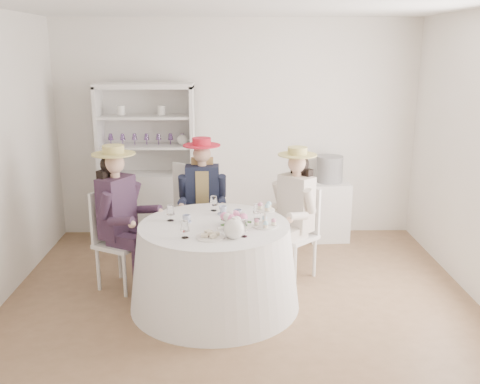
{
  "coord_description": "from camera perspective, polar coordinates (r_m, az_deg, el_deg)",
  "views": [
    {
      "loc": [
        -0.1,
        -4.68,
        2.34
      ],
      "look_at": [
        0.0,
        0.1,
        1.05
      ],
      "focal_mm": 40.0,
      "sensor_mm": 36.0,
      "label": 1
    }
  ],
  "objects": [
    {
      "name": "guest_mid",
      "position": [
        5.83,
        -4.02,
        -0.22
      ],
      "size": [
        0.51,
        0.53,
        1.42
      ],
      "rotation": [
        0.0,
        0.0,
        0.03
      ],
      "color": "silver",
      "rests_on": "ground"
    },
    {
      "name": "side_table",
      "position": [
        6.82,
        9.35,
        -1.9
      ],
      "size": [
        0.5,
        0.5,
        0.74
      ],
      "primitive_type": "cube",
      "rotation": [
        0.0,
        0.0,
        0.05
      ],
      "color": "silver",
      "rests_on": "ground"
    },
    {
      "name": "teacup_a",
      "position": [
        4.93,
        -5.72,
        -2.89
      ],
      "size": [
        0.1,
        0.1,
        0.06
      ],
      "primitive_type": "imported",
      "rotation": [
        0.0,
        0.0,
        -0.4
      ],
      "color": "white",
      "rests_on": "tea_table"
    },
    {
      "name": "stemware_set",
      "position": [
        4.84,
        -2.79,
        -2.62
      ],
      "size": [
        0.88,
        0.85,
        0.15
      ],
      "color": "white",
      "rests_on": "tea_table"
    },
    {
      "name": "flower_bowl",
      "position": [
        4.86,
        -0.37,
        -3.16
      ],
      "size": [
        0.24,
        0.24,
        0.05
      ],
      "primitive_type": "imported",
      "rotation": [
        0.0,
        0.0,
        0.15
      ],
      "color": "white",
      "rests_on": "tea_table"
    },
    {
      "name": "guest_right",
      "position": [
        5.5,
        5.83,
        -1.45
      ],
      "size": [
        0.59,
        0.58,
        1.39
      ],
      "rotation": [
        0.0,
        0.0,
        -0.83
      ],
      "color": "silver",
      "rests_on": "ground"
    },
    {
      "name": "cupcake_stand",
      "position": [
        4.79,
        2.71,
        -2.77
      ],
      "size": [
        0.23,
        0.23,
        0.21
      ],
      "rotation": [
        0.0,
        0.0,
        0.06
      ],
      "color": "white",
      "rests_on": "tea_table"
    },
    {
      "name": "spare_chair",
      "position": [
        6.25,
        -4.84,
        -1.33
      ],
      "size": [
        0.62,
        0.62,
        1.07
      ],
      "rotation": [
        0.0,
        0.0,
        2.47
      ],
      "color": "silver",
      "rests_on": "ground"
    },
    {
      "name": "wall_front",
      "position": [
        2.86,
        0.88,
        -5.19
      ],
      "size": [
        4.5,
        0.0,
        4.5
      ],
      "primitive_type": "plane",
      "rotation": [
        -1.57,
        0.0,
        0.0
      ],
      "color": "white",
      "rests_on": "ground"
    },
    {
      "name": "tea_table",
      "position": [
        5.01,
        -2.72,
        -7.79
      ],
      "size": [
        1.58,
        1.58,
        0.79
      ],
      "rotation": [
        0.0,
        0.0,
        0.32
      ],
      "color": "white",
      "rests_on": "ground"
    },
    {
      "name": "flower_arrangement",
      "position": [
        4.73,
        -0.54,
        -2.73
      ],
      "size": [
        0.2,
        0.2,
        0.08
      ],
      "rotation": [
        0.0,
        0.0,
        -0.38
      ],
      "color": "pink",
      "rests_on": "tea_table"
    },
    {
      "name": "hutch",
      "position": [
        6.68,
        -9.67,
        0.61
      ],
      "size": [
        1.17,
        0.5,
        1.94
      ],
      "rotation": [
        0.0,
        0.0,
        -0.06
      ],
      "color": "silver",
      "rests_on": "ground"
    },
    {
      "name": "sandwich_plate",
      "position": [
        4.53,
        -3.19,
        -4.73
      ],
      "size": [
        0.24,
        0.24,
        0.05
      ],
      "rotation": [
        0.0,
        0.0,
        -0.29
      ],
      "color": "white",
      "rests_on": "tea_table"
    },
    {
      "name": "guest_left",
      "position": [
        5.34,
        -12.78,
        -1.85
      ],
      "size": [
        0.62,
        0.56,
        1.45
      ],
      "rotation": [
        0.0,
        0.0,
        1.08
      ],
      "color": "silver",
      "rests_on": "ground"
    },
    {
      "name": "teacup_c",
      "position": [
        5.04,
        -0.24,
        -2.37
      ],
      "size": [
        0.11,
        0.11,
        0.07
      ],
      "primitive_type": "imported",
      "rotation": [
        0.0,
        0.0,
        0.43
      ],
      "color": "white",
      "rests_on": "tea_table"
    },
    {
      "name": "hatbox",
      "position": [
        6.69,
        9.54,
        2.43
      ],
      "size": [
        0.38,
        0.38,
        0.32
      ],
      "primitive_type": "cylinder",
      "rotation": [
        0.0,
        0.0,
        0.22
      ],
      "color": "black",
      "rests_on": "side_table"
    },
    {
      "name": "ground",
      "position": [
        5.23,
        0.02,
        -11.47
      ],
      "size": [
        4.5,
        4.5,
        0.0
      ],
      "primitive_type": "plane",
      "color": "brown",
      "rests_on": "ground"
    },
    {
      "name": "table_teapot",
      "position": [
        4.5,
        -0.61,
        -3.93
      ],
      "size": [
        0.25,
        0.18,
        0.19
      ],
      "rotation": [
        0.0,
        0.0,
        0.28
      ],
      "color": "white",
      "rests_on": "tea_table"
    },
    {
      "name": "teacup_b",
      "position": [
        5.14,
        -1.84,
        -2.0
      ],
      "size": [
        0.09,
        0.09,
        0.07
      ],
      "primitive_type": "imported",
      "rotation": [
        0.0,
        0.0,
        -0.15
      ],
      "color": "white",
      "rests_on": "tea_table"
    },
    {
      "name": "wall_back",
      "position": [
        6.75,
        -0.34,
        6.68
      ],
      "size": [
        4.5,
        0.0,
        4.5
      ],
      "primitive_type": "plane",
      "rotation": [
        1.57,
        0.0,
        0.0
      ],
      "color": "white",
      "rests_on": "ground"
    },
    {
      "name": "ceiling",
      "position": [
        4.69,
        0.03,
        19.51
      ],
      "size": [
        4.5,
        4.5,
        0.0
      ],
      "primitive_type": "plane",
      "rotation": [
        3.14,
        0.0,
        0.0
      ],
      "color": "white",
      "rests_on": "wall_back"
    }
  ]
}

